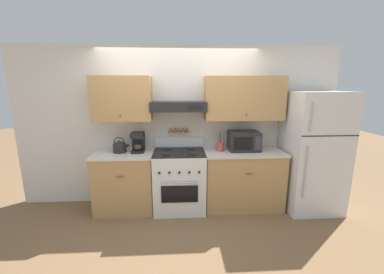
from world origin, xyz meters
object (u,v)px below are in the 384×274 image
Objects in this scene: utensil_crock at (220,146)px; coffee_maker at (138,142)px; tea_kettle at (119,147)px; stove_range at (179,180)px; refrigerator at (313,152)px; microwave at (244,141)px.

coffee_maker is at bearing 178.68° from utensil_crock.
coffee_maker is (0.28, 0.03, 0.06)m from tea_kettle.
coffee_maker is 1.04× the size of utensil_crock.
stove_range is 2.13m from refrigerator.
stove_range is at bearing 178.18° from refrigerator.
coffee_maker is 1.28m from utensil_crock.
stove_range is 0.84m from utensil_crock.
coffee_maker reaches higher than tea_kettle.
coffee_maker is 1.66m from microwave.
stove_range is 4.36× the size of tea_kettle.
coffee_maker is (-2.71, 0.17, 0.16)m from refrigerator.
utensil_crock is (-0.38, -0.02, -0.08)m from microwave.
stove_range is 1.06m from tea_kettle.
refrigerator reaches higher than stove_range.
utensil_crock reaches higher than stove_range.
microwave is (1.66, -0.01, -0.00)m from coffee_maker.
microwave is at bearing 171.68° from refrigerator.
refrigerator is 3.92× the size of microwave.
microwave is (1.02, 0.09, 0.60)m from stove_range.
utensil_crock is (-1.43, 0.14, 0.08)m from refrigerator.
tea_kettle is at bearing -179.47° from microwave.
refrigerator is at bearing -1.82° from stove_range.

